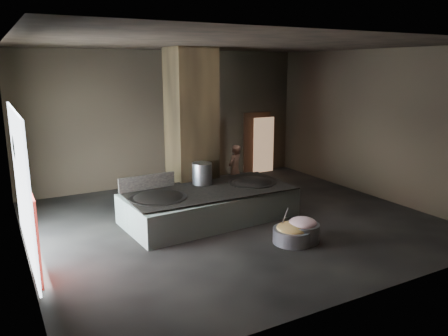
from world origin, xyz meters
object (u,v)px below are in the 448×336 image
wok_right (252,185)px  meat_basin (302,233)px  wok_left (158,200)px  veg_basin (293,235)px  hearth_platform (210,205)px  cook (235,169)px  stock_pot (202,173)px

wok_right → meat_basin: wok_right is taller
wok_left → veg_basin: bearing=-43.6°
veg_basin → meat_basin: (0.25, -0.05, 0.04)m
hearth_platform → veg_basin: (0.96, -2.34, -0.22)m
meat_basin → cook: bearing=81.6°
cook → meat_basin: size_ratio=2.02×
wok_right → veg_basin: size_ratio=1.42×
wok_right → meat_basin: 2.51m
wok_left → cook: bearing=29.7°
stock_pot → veg_basin: (0.91, -2.89, -0.96)m
wok_left → cook: cook is taller
veg_basin → wok_right: bearing=80.7°
wok_left → wok_right: wok_left is taller
wok_left → cook: size_ratio=0.89×
wok_right → stock_pot: bearing=159.0°
wok_left → stock_pot: 1.66m
veg_basin → stock_pot: bearing=107.4°
cook → meat_basin: bearing=52.3°
wok_left → wok_right: size_ratio=1.07×
meat_basin → stock_pot: bearing=111.4°
wok_left → wok_right: (2.80, 0.10, 0.00)m
hearth_platform → wok_right: 1.40m
wok_left → meat_basin: size_ratio=1.80×
wok_left → cook: (3.27, 1.86, 0.04)m
wok_left → meat_basin: bearing=-41.5°
cook → meat_basin: 4.29m
stock_pot → cook: cook is taller
cook → hearth_platform: bearing=15.5°
hearth_platform → wok_left: (-1.45, -0.05, 0.36)m
stock_pot → meat_basin: 3.29m
wok_right → veg_basin: 2.50m
hearth_platform → veg_basin: size_ratio=4.83×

